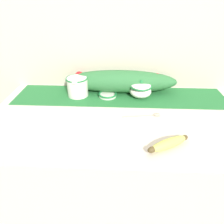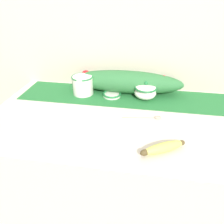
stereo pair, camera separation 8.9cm
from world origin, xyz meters
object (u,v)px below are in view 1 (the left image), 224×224
(banana, at_px, (168,144))
(small_dish, at_px, (107,95))
(cream_pitcher, at_px, (77,86))
(sugar_bowl, at_px, (140,89))
(spoon, at_px, (152,115))

(banana, bearing_deg, small_dish, 122.29)
(cream_pitcher, height_order, banana, cream_pitcher)
(sugar_bowl, bearing_deg, cream_pitcher, 179.85)
(cream_pitcher, height_order, spoon, cream_pitcher)
(small_dish, bearing_deg, sugar_bowl, 1.95)
(sugar_bowl, distance_m, banana, 0.43)
(banana, distance_m, spoon, 0.23)
(banana, bearing_deg, spoon, 97.51)
(sugar_bowl, height_order, small_dish, sugar_bowl)
(sugar_bowl, xyz_separation_m, banana, (0.08, -0.43, -0.03))
(cream_pitcher, bearing_deg, banana, -44.35)
(sugar_bowl, distance_m, small_dish, 0.19)
(banana, relative_size, spoon, 0.95)
(banana, height_order, spoon, banana)
(small_dish, distance_m, banana, 0.50)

